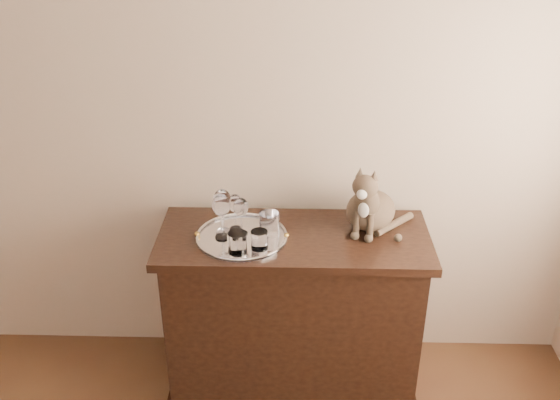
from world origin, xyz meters
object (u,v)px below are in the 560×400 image
(cat, at_px, (372,193))
(tumbler_a, at_px, (259,240))
(sideboard, at_px, (293,313))
(wine_glass_a, at_px, (223,211))
(wine_glass_c, at_px, (222,216))
(wine_glass_d, at_px, (241,216))
(tumbler_c, at_px, (269,223))
(wine_glass_b, at_px, (235,212))
(tumbler_b, at_px, (237,243))
(tray, at_px, (242,238))

(cat, bearing_deg, tumbler_a, -135.08)
(sideboard, height_order, wine_glass_a, wine_glass_a)
(wine_glass_c, bearing_deg, wine_glass_d, 23.40)
(wine_glass_c, height_order, tumbler_c, wine_glass_c)
(wine_glass_b, distance_m, wine_glass_d, 0.05)
(cat, bearing_deg, wine_glass_c, -147.43)
(wine_glass_c, bearing_deg, wine_glass_a, 90.44)
(tumbler_a, bearing_deg, wine_glass_a, 142.45)
(tumbler_c, bearing_deg, wine_glass_c, -168.55)
(tumbler_c, bearing_deg, sideboard, -2.12)
(tumbler_b, distance_m, cat, 0.63)
(tumbler_a, relative_size, tumbler_c, 0.82)
(sideboard, bearing_deg, tray, -172.46)
(wine_glass_c, height_order, cat, cat)
(wine_glass_d, bearing_deg, wine_glass_a, 172.98)
(sideboard, xyz_separation_m, cat, (0.34, 0.09, 0.59))
(tumbler_b, relative_size, tumbler_c, 0.92)
(wine_glass_b, relative_size, wine_glass_d, 0.98)
(wine_glass_c, xyz_separation_m, tumbler_c, (0.20, 0.04, -0.05))
(cat, bearing_deg, wine_glass_b, -153.34)
(sideboard, distance_m, wine_glass_d, 0.57)
(tumbler_c, distance_m, cat, 0.47)
(sideboard, distance_m, cat, 0.69)
(wine_glass_a, xyz_separation_m, wine_glass_c, (0.00, -0.04, -0.00))
(wine_glass_b, height_order, cat, cat)
(sideboard, distance_m, tumbler_c, 0.49)
(wine_glass_b, bearing_deg, tumbler_a, -53.71)
(wine_glass_d, bearing_deg, tumbler_a, -54.06)
(tray, distance_m, wine_glass_a, 0.14)
(wine_glass_c, xyz_separation_m, tumbler_a, (0.16, -0.08, -0.06))
(tumbler_a, bearing_deg, tray, 132.52)
(tray, relative_size, wine_glass_b, 2.33)
(sideboard, distance_m, tumbler_b, 0.55)
(tumbler_b, height_order, cat, cat)
(tray, bearing_deg, sideboard, 7.54)
(wine_glass_c, relative_size, tumbler_a, 2.55)
(wine_glass_a, distance_m, wine_glass_b, 0.06)
(sideboard, xyz_separation_m, wine_glass_c, (-0.31, -0.04, 0.54))
(tray, distance_m, wine_glass_b, 0.12)
(wine_glass_b, height_order, tumbler_a, wine_glass_b)
(tray, bearing_deg, tumbler_a, -47.48)
(tumbler_c, bearing_deg, cat, 11.19)
(sideboard, relative_size, wine_glass_c, 5.75)
(tray, relative_size, wine_glass_a, 1.91)
(wine_glass_d, height_order, tumbler_c, wine_glass_d)
(wine_glass_c, bearing_deg, wine_glass_b, 55.36)
(wine_glass_c, distance_m, tumbler_a, 0.20)
(tumbler_c, bearing_deg, wine_glass_b, 167.91)
(wine_glass_a, distance_m, wine_glass_d, 0.08)
(wine_glass_a, bearing_deg, wine_glass_c, -89.56)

